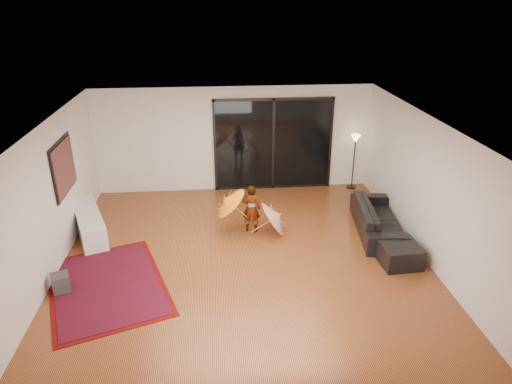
{
  "coord_description": "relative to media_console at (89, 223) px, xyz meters",
  "views": [
    {
      "loc": [
        -0.49,
        -7.69,
        4.79
      ],
      "look_at": [
        0.29,
        0.69,
        1.1
      ],
      "focal_mm": 32.0,
      "sensor_mm": 36.0,
      "label": 1
    }
  ],
  "objects": [
    {
      "name": "sliding_door",
      "position": [
        4.25,
        2.17,
        0.94
      ],
      "size": [
        3.06,
        0.07,
        2.4
      ],
      "color": "black",
      "rests_on": "wall_back"
    },
    {
      "name": "wall_front",
      "position": [
        3.25,
        -4.79,
        1.09
      ],
      "size": [
        7.0,
        0.0,
        7.0
      ],
      "primitive_type": "plane",
      "rotation": [
        -1.57,
        0.0,
        0.0
      ],
      "color": "silver",
      "rests_on": "floor"
    },
    {
      "name": "media_console",
      "position": [
        0.0,
        0.0,
        0.0
      ],
      "size": [
        1.13,
        1.95,
        0.53
      ],
      "primitive_type": "cube",
      "rotation": [
        0.0,
        0.0,
        0.37
      ],
      "color": "white",
      "rests_on": "floor"
    },
    {
      "name": "parasol_orange",
      "position": [
        2.93,
        -0.24,
        0.47
      ],
      "size": [
        0.68,
        0.79,
        0.86
      ],
      "rotation": [
        0.0,
        -0.78,
        0.0
      ],
      "color": "orange",
      "rests_on": "child"
    },
    {
      "name": "child",
      "position": [
        3.48,
        -0.19,
        0.27
      ],
      "size": [
        0.43,
        0.32,
        1.07
      ],
      "primitive_type": "imported",
      "rotation": [
        0.0,
        0.0,
        2.96
      ],
      "color": "#999999",
      "rests_on": "floor"
    },
    {
      "name": "floor_lamp",
      "position": [
        6.35,
        1.96,
        0.89
      ],
      "size": [
        0.25,
        0.25,
        1.46
      ],
      "color": "black",
      "rests_on": "floor"
    },
    {
      "name": "speaker",
      "position": [
        0.0,
        -2.08,
        -0.1
      ],
      "size": [
        0.37,
        0.37,
        0.33
      ],
      "primitive_type": "cube",
      "rotation": [
        0.0,
        0.0,
        0.36
      ],
      "color": "#424244",
      "rests_on": "floor"
    },
    {
      "name": "ceiling",
      "position": [
        3.25,
        -1.29,
        2.44
      ],
      "size": [
        7.0,
        7.0,
        0.0
      ],
      "primitive_type": "plane",
      "rotation": [
        3.14,
        0.0,
        0.0
      ],
      "color": "white",
      "rests_on": "wall_back"
    },
    {
      "name": "wall_right",
      "position": [
        6.75,
        -1.29,
        1.09
      ],
      "size": [
        0.0,
        7.0,
        7.0
      ],
      "primitive_type": "plane",
      "rotation": [
        1.57,
        0.0,
        -1.57
      ],
      "color": "silver",
      "rests_on": "floor"
    },
    {
      "name": "sofa",
      "position": [
        6.2,
        -0.48,
        0.05
      ],
      "size": [
        1.12,
        2.26,
        0.63
      ],
      "primitive_type": "imported",
      "rotation": [
        0.0,
        0.0,
        1.44
      ],
      "color": "black",
      "rests_on": "floor"
    },
    {
      "name": "parasol_white",
      "position": [
        4.08,
        -0.34,
        0.24
      ],
      "size": [
        0.61,
        0.82,
        0.93
      ],
      "rotation": [
        0.0,
        0.99,
        0.0
      ],
      "color": "silver",
      "rests_on": "floor"
    },
    {
      "name": "wall_back",
      "position": [
        3.25,
        2.21,
        1.09
      ],
      "size": [
        7.0,
        0.0,
        7.0
      ],
      "primitive_type": "plane",
      "rotation": [
        1.57,
        0.0,
        0.0
      ],
      "color": "silver",
      "rests_on": "floor"
    },
    {
      "name": "wall_left",
      "position": [
        -0.25,
        -1.29,
        1.09
      ],
      "size": [
        0.0,
        7.0,
        7.0
      ],
      "primitive_type": "plane",
      "rotation": [
        1.57,
        0.0,
        1.57
      ],
      "color": "silver",
      "rests_on": "floor"
    },
    {
      "name": "painting",
      "position": [
        -0.21,
        -0.29,
        1.39
      ],
      "size": [
        0.04,
        1.28,
        1.08
      ],
      "color": "black",
      "rests_on": "wall_left"
    },
    {
      "name": "ottoman",
      "position": [
        6.19,
        -1.77,
        -0.06
      ],
      "size": [
        0.77,
        0.77,
        0.41
      ],
      "primitive_type": "cube",
      "rotation": [
        0.0,
        0.0,
        0.06
      ],
      "color": "black",
      "rests_on": "floor"
    },
    {
      "name": "floor",
      "position": [
        3.25,
        -1.29,
        -0.26
      ],
      "size": [
        7.0,
        7.0,
        0.0
      ],
      "primitive_type": "plane",
      "color": "#9F552B",
      "rests_on": "ground"
    },
    {
      "name": "persian_rug",
      "position": [
        0.75,
        -2.02,
        -0.26
      ],
      "size": [
        2.67,
        3.13,
        0.02
      ],
      "rotation": [
        0.0,
        0.0,
        0.33
      ],
      "color": "#5F0908",
      "rests_on": "floor"
    }
  ]
}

